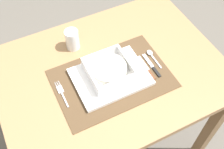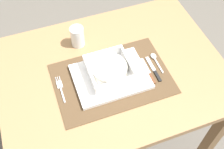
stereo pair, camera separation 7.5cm
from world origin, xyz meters
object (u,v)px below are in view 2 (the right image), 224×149
Objects in this scene: dining_table at (112,85)px; porridge_bowl at (109,70)px; fork at (60,87)px; spoon at (154,58)px; bread_knife at (149,72)px; butter_knife at (154,70)px; drinking_glass at (78,37)px.

dining_table is 0.16m from porridge_bowl.
porridge_bowl is at bearing -2.42° from fork.
fork is (-0.21, 0.01, -0.04)m from porridge_bowl.
bread_knife is (-0.05, -0.06, -0.00)m from spoon.
butter_knife is (-0.03, -0.06, -0.00)m from spoon.
drinking_glass is at bearing 57.69° from fork.
spoon is (0.19, -0.01, 0.12)m from dining_table.
butter_knife reaches higher than dining_table.
porridge_bowl is 1.27× the size of butter_knife.
bread_knife is (0.36, -0.05, 0.00)m from fork.
bread_knife reaches higher than dining_table.
dining_table is 0.27m from drinking_glass.
fork reaches higher than dining_table.
drinking_glass is (-0.23, 0.26, 0.04)m from bread_knife.
butter_knife is (0.18, -0.04, -0.04)m from porridge_bowl.
spoon reaches higher than dining_table.
porridge_bowl reaches higher than bread_knife.
spoon is (0.42, 0.01, 0.00)m from fork.
porridge_bowl reaches higher than spoon.
spoon is at bearing 4.87° from porridge_bowl.
spoon is at bearing 53.04° from bread_knife.
bread_knife is at bearing -15.01° from porridge_bowl.
drinking_glass is (-0.09, 0.19, 0.16)m from dining_table.
dining_table is at bearing 48.56° from porridge_bowl.
drinking_glass reaches higher than spoon.
bread_knife is (0.14, -0.07, 0.12)m from dining_table.
dining_table is at bearing 158.90° from bread_knife.
bread_knife is at bearing -130.32° from spoon.
dining_table is at bearing 179.66° from spoon.
dining_table is at bearing 157.38° from butter_knife.
porridge_bowl is 0.19m from butter_knife.
bread_knife is at bearing -178.91° from butter_knife.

